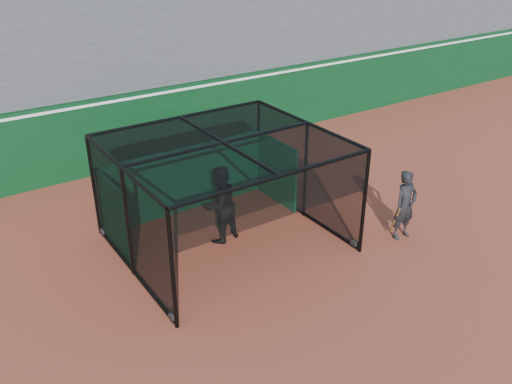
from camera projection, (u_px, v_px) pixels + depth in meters
ground at (292, 282)px, 12.44m from camera, size 120.00×120.00×0.00m
outfield_wall at (139, 126)px, 18.18m from camera, size 50.00×0.50×2.50m
grandstand at (89, 13)px, 19.55m from camera, size 50.00×7.85×8.95m
batting_cage at (225, 194)px, 13.44m from camera, size 5.18×4.62×2.74m
batter at (220, 204)px, 13.68m from camera, size 1.14×0.97×2.06m
on_deck_player at (405, 205)px, 13.86m from camera, size 0.69×0.47×1.86m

